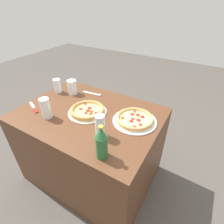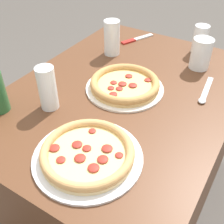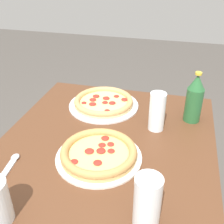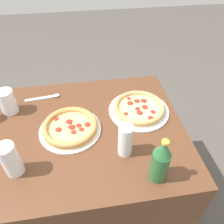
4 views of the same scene
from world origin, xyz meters
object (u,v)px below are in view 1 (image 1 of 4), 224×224
pizza_veggie (135,119)px  knife (34,108)px  spoon (94,94)px  beer_bottle (102,143)px  glass_lemonade (100,127)px  glass_cola (58,87)px  glass_iced_tea (72,88)px  pizza_pepperoni (87,111)px  glass_mango_juice (46,109)px

pizza_veggie → knife: size_ratio=1.73×
spoon → beer_bottle: bearing=128.9°
glass_lemonade → glass_cola: glass_lemonade is taller
glass_iced_tea → spoon: size_ratio=0.66×
pizza_pepperoni → pizza_veggie: 0.37m
pizza_veggie → knife: bearing=18.1°
pizza_pepperoni → glass_iced_tea: bearing=-31.5°
glass_lemonade → glass_iced_tea: 0.64m
glass_cola → glass_iced_tea: bearing=-160.3°
glass_iced_tea → beer_bottle: (-0.64, 0.49, 0.04)m
glass_lemonade → knife: size_ratio=0.86×
pizza_veggie → glass_mango_juice: (0.58, 0.28, 0.05)m
glass_mango_juice → beer_bottle: size_ratio=0.72×
knife → pizza_veggie: bearing=-161.9°
glass_lemonade → spoon: 0.57m
pizza_veggie → glass_cola: (0.80, -0.05, 0.04)m
pizza_veggie → glass_mango_juice: 0.64m
glass_lemonade → pizza_veggie: bearing=-116.6°
glass_iced_tea → beer_bottle: size_ratio=0.60×
glass_lemonade → glass_iced_tea: bearing=-33.2°
glass_iced_tea → spoon: bearing=-154.5°
glass_iced_tea → spoon: (-0.18, -0.08, -0.05)m
pizza_veggie → glass_iced_tea: glass_iced_tea is taller
glass_mango_juice → beer_bottle: (-0.55, 0.11, 0.03)m
glass_mango_juice → spoon: glass_mango_juice is taller
pizza_pepperoni → knife: size_ratio=1.63×
glass_mango_juice → spoon: (-0.09, -0.46, -0.07)m
pizza_pepperoni → glass_mango_juice: size_ratio=1.92×
pizza_pepperoni → glass_iced_tea: 0.36m
pizza_pepperoni → knife: (0.41, 0.16, -0.02)m
glass_lemonade → knife: (0.64, -0.00, -0.07)m
glass_iced_tea → pizza_veggie: bearing=171.3°
glass_mango_juice → glass_cola: bearing=-56.3°
pizza_veggie → glass_lemonade: bearing=63.4°
glass_mango_juice → glass_cola: size_ratio=1.21×
beer_bottle → spoon: size_ratio=1.11×
pizza_pepperoni → spoon: size_ratio=1.53×
glass_iced_tea → glass_cola: glass_iced_tea is taller
pizza_veggie → glass_cola: glass_cola is taller
glass_cola → beer_bottle: (-0.77, 0.44, 0.04)m
beer_bottle → glass_cola: bearing=-29.7°
glass_mango_juice → glass_cola: glass_mango_juice is taller
pizza_pepperoni → glass_cola: glass_cola is taller
glass_mango_juice → glass_lemonade: glass_lemonade is taller
glass_mango_juice → pizza_pepperoni: bearing=-139.1°
pizza_pepperoni → glass_mango_juice: (0.22, 0.19, 0.05)m
beer_bottle → pizza_veggie: bearing=-93.4°
glass_lemonade → pizza_pepperoni: bearing=-35.4°
knife → glass_cola: bearing=-83.8°
pizza_pepperoni → spoon: pizza_pepperoni is taller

